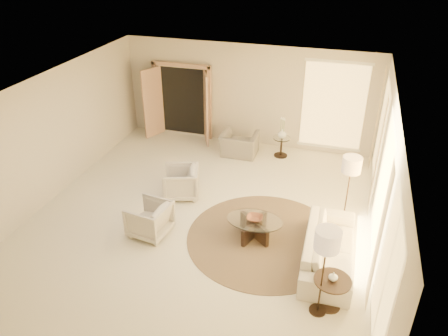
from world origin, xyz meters
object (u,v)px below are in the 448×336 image
(bowl, at_px, (255,218))
(side_vase, at_px, (282,133))
(armchair_left, at_px, (181,181))
(armchair_right, at_px, (149,218))
(floor_lamp_far, at_px, (327,244))
(sofa, at_px, (329,248))
(coffee_table, at_px, (254,226))
(end_table, at_px, (331,288))
(floor_lamp_near, at_px, (351,168))
(accent_chair, at_px, (239,141))
(end_vase, at_px, (333,277))
(side_table, at_px, (281,145))

(bowl, xyz_separation_m, side_vase, (-0.13, 3.64, 0.21))
(armchair_left, distance_m, armchair_right, 1.51)
(floor_lamp_far, bearing_deg, armchair_left, 142.50)
(sofa, height_order, armchair_right, armchair_right)
(sofa, bearing_deg, coffee_table, 75.58)
(armchair_right, distance_m, coffee_table, 2.10)
(sofa, height_order, end_table, sofa)
(floor_lamp_near, relative_size, bowl, 4.99)
(side_vase, bearing_deg, coffee_table, -88.01)
(coffee_table, bearing_deg, armchair_left, 152.71)
(sofa, distance_m, end_table, 1.09)
(accent_chair, relative_size, coffee_table, 0.70)
(coffee_table, xyz_separation_m, floor_lamp_far, (1.44, -1.59, 1.12))
(accent_chair, bearing_deg, side_vase, -167.70)
(accent_chair, relative_size, end_table, 1.62)
(bowl, bearing_deg, end_table, -41.72)
(armchair_left, relative_size, accent_chair, 0.81)
(floor_lamp_near, distance_m, bowl, 2.13)
(sofa, bearing_deg, end_vase, -174.56)
(armchair_left, distance_m, bowl, 2.21)
(accent_chair, bearing_deg, coffee_table, 108.96)
(bowl, height_order, side_vase, side_vase)
(armchair_left, relative_size, end_table, 1.31)
(floor_lamp_near, relative_size, floor_lamp_far, 0.96)
(accent_chair, bearing_deg, sofa, 124.96)
(accent_chair, bearing_deg, bowl, 108.96)
(coffee_table, bearing_deg, side_table, 91.99)
(armchair_right, distance_m, side_vase, 4.57)
(side_table, relative_size, end_vase, 3.54)
(sofa, bearing_deg, side_vase, 20.69)
(end_table, bearing_deg, armchair_left, 145.60)
(armchair_right, height_order, accent_chair, accent_chair)
(side_table, distance_m, floor_lamp_near, 3.37)
(floor_lamp_far, bearing_deg, floor_lamp_near, 84.67)
(end_vase, height_order, side_vase, side_vase)
(side_table, height_order, floor_lamp_far, floor_lamp_far)
(coffee_table, xyz_separation_m, bowl, (0.00, 0.00, 0.19))
(armchair_right, bearing_deg, sofa, 100.55)
(end_table, height_order, floor_lamp_far, floor_lamp_far)
(bowl, distance_m, end_vase, 2.15)
(bowl, xyz_separation_m, end_vase, (1.60, -1.43, 0.19))
(side_vase, bearing_deg, accent_chair, -166.82)
(armchair_right, bearing_deg, coffee_table, 111.84)
(side_table, relative_size, side_vase, 2.19)
(accent_chair, distance_m, end_table, 5.58)
(sofa, xyz_separation_m, end_vase, (0.13, -1.08, 0.31))
(armchair_left, xyz_separation_m, floor_lamp_near, (3.63, -0.03, 0.94))
(coffee_table, xyz_separation_m, side_vase, (-0.13, 3.64, 0.40))
(armchair_right, bearing_deg, side_vase, 163.40)
(armchair_left, distance_m, end_vase, 4.32)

